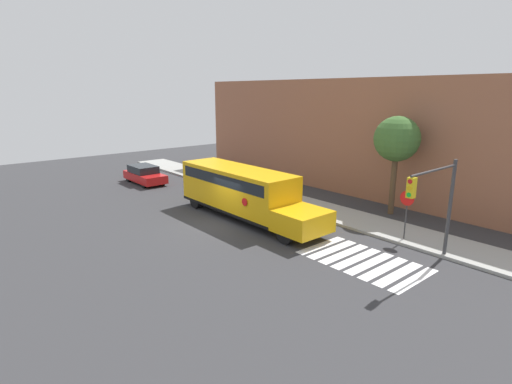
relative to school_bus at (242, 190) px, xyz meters
name	(u,v)px	position (x,y,z in m)	size (l,w,h in m)	color
ground_plane	(219,224)	(0.22, -1.87, -1.68)	(60.00, 60.00, 0.00)	#333335
sidewalk_strip	(298,203)	(0.22, 4.63, -1.61)	(44.00, 3.00, 0.15)	#9E9E99
building_backdrop	(359,136)	(0.22, 11.13, 2.47)	(32.00, 4.00, 8.31)	#935B42
crosswalk_stripes	(363,261)	(8.59, 0.13, -1.68)	(5.40, 3.20, 0.01)	white
school_bus	(242,190)	(0.00, 0.00, 0.00)	(10.81, 2.57, 2.95)	#EAA80F
parked_car	(144,174)	(-12.46, -0.42, -0.96)	(4.51, 1.87, 1.45)	red
stop_sign	(406,208)	(8.48, 3.73, 0.09)	(0.75, 0.10, 2.65)	#38383A
traffic_light	(437,197)	(10.71, 2.01, 1.40)	(0.28, 3.85, 4.55)	#38383A
tree_near_sidewalk	(397,140)	(5.45, 7.49, 2.91)	(2.71, 2.71, 6.01)	brown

